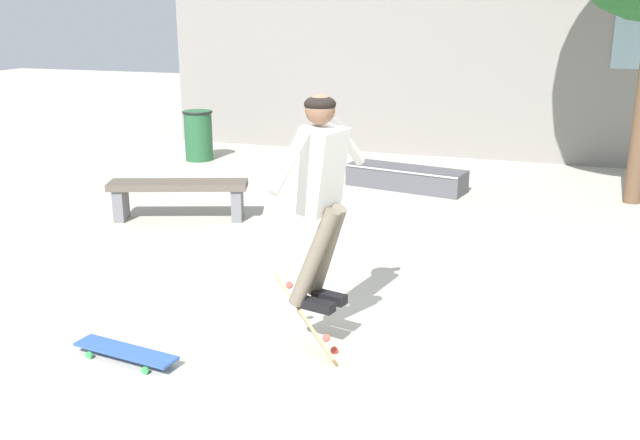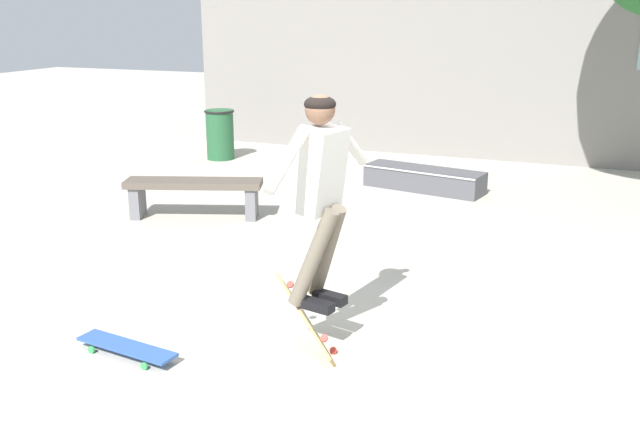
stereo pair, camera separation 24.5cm
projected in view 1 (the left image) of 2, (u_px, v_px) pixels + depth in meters
ground_plane at (339, 342)px, 5.40m from camera, size 40.00×40.00×0.00m
building_backdrop at (473, 34)px, 11.57m from camera, size 11.19×0.52×4.88m
park_bench at (179, 192)px, 8.42m from camera, size 1.65×0.88×0.46m
skate_ledge at (406, 178)px, 9.91m from camera, size 1.72×0.80×0.31m
trash_bin at (198, 134)px, 11.71m from camera, size 0.49×0.49×0.82m
skater at (320, 182)px, 4.99m from camera, size 0.42×1.20×1.55m
skateboard_flipping at (307, 321)px, 5.27m from camera, size 0.65×0.63×0.55m
skateboard_resting at (125, 351)px, 5.10m from camera, size 0.84×0.29×0.08m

